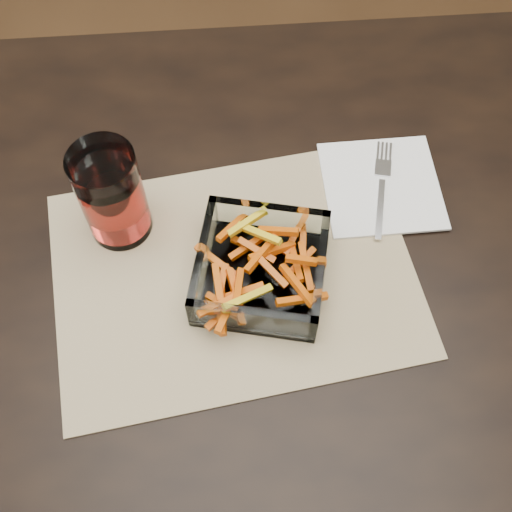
# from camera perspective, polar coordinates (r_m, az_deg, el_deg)

# --- Properties ---
(dining_table) EXTENTS (1.60, 0.90, 0.75)m
(dining_table) POSITION_cam_1_polar(r_m,az_deg,el_deg) (0.90, 5.24, -3.97)
(dining_table) COLOR black
(dining_table) RESTS_ON ground
(placemat) EXTENTS (0.49, 0.39, 0.00)m
(placemat) POSITION_cam_1_polar(r_m,az_deg,el_deg) (0.81, -1.96, -1.50)
(placemat) COLOR tan
(placemat) RESTS_ON dining_table
(glass_bowl) EXTENTS (0.18, 0.18, 0.06)m
(glass_bowl) POSITION_cam_1_polar(r_m,az_deg,el_deg) (0.78, 0.43, -1.24)
(glass_bowl) COLOR white
(glass_bowl) RESTS_ON placemat
(tumbler) EXTENTS (0.08, 0.08, 0.14)m
(tumbler) POSITION_cam_1_polar(r_m,az_deg,el_deg) (0.81, -12.64, 5.14)
(tumbler) COLOR white
(tumbler) RESTS_ON placemat
(napkin) EXTENTS (0.16, 0.16, 0.00)m
(napkin) POSITION_cam_1_polar(r_m,az_deg,el_deg) (0.89, 11.09, 6.17)
(napkin) COLOR white
(napkin) RESTS_ON placemat
(fork) EXTENTS (0.05, 0.16, 0.00)m
(fork) POSITION_cam_1_polar(r_m,az_deg,el_deg) (0.89, 11.12, 6.18)
(fork) COLOR silver
(fork) RESTS_ON napkin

